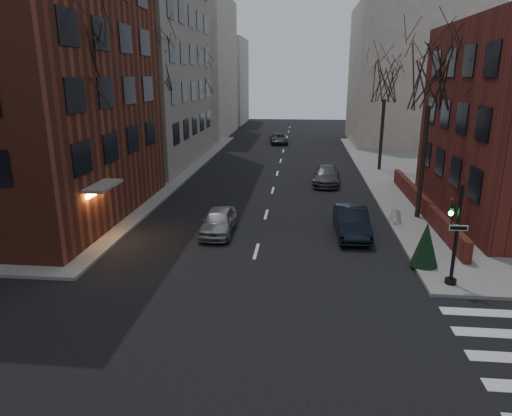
% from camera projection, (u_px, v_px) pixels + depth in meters
% --- Properties ---
extents(building_left_tan, '(18.00, 18.00, 28.00)m').
position_uv_depth(building_left_tan, '(90.00, 5.00, 40.38)').
color(building_left_tan, gray).
rests_on(building_left_tan, ground).
extents(low_wall_right, '(0.35, 16.00, 1.00)m').
position_uv_depth(low_wall_right, '(422.00, 204.00, 27.26)').
color(low_wall_right, maroon).
rests_on(low_wall_right, sidewalk_far_right).
extents(building_distant_la, '(14.00, 16.00, 18.00)m').
position_uv_depth(building_distant_la, '(178.00, 68.00, 61.65)').
color(building_distant_la, beige).
rests_on(building_distant_la, ground).
extents(building_distant_ra, '(14.00, 14.00, 16.00)m').
position_uv_depth(building_distant_ra, '(413.00, 76.00, 54.27)').
color(building_distant_ra, beige).
rests_on(building_distant_ra, ground).
extents(building_distant_lb, '(10.00, 12.00, 14.00)m').
position_uv_depth(building_distant_lb, '(216.00, 82.00, 78.25)').
color(building_distant_lb, beige).
rests_on(building_distant_lb, ground).
extents(traffic_signal, '(0.76, 0.44, 4.00)m').
position_uv_depth(traffic_signal, '(454.00, 242.00, 17.49)').
color(traffic_signal, black).
rests_on(traffic_signal, sidewalk_far_right).
extents(tree_left_a, '(4.18, 4.18, 10.26)m').
position_uv_depth(tree_left_a, '(80.00, 66.00, 22.04)').
color(tree_left_a, '#2D231C').
rests_on(tree_left_a, sidewalk_far_left).
extents(tree_left_b, '(4.40, 4.40, 10.80)m').
position_uv_depth(tree_left_b, '(156.00, 63.00, 33.38)').
color(tree_left_b, '#2D231C').
rests_on(tree_left_b, sidewalk_far_left).
extents(tree_left_c, '(3.96, 3.96, 9.72)m').
position_uv_depth(tree_left_c, '(199.00, 75.00, 47.00)').
color(tree_left_c, '#2D231C').
rests_on(tree_left_c, sidewalk_far_left).
extents(tree_right_a, '(3.96, 3.96, 9.72)m').
position_uv_depth(tree_right_a, '(432.00, 76.00, 24.29)').
color(tree_right_a, '#2D231C').
rests_on(tree_right_a, sidewalk_far_right).
extents(tree_right_b, '(3.74, 3.74, 9.18)m').
position_uv_depth(tree_right_b, '(386.00, 81.00, 37.79)').
color(tree_right_b, '#2D231C').
rests_on(tree_right_b, sidewalk_far_right).
extents(streetlamp_near, '(0.36, 0.36, 6.28)m').
position_uv_depth(streetlamp_near, '(150.00, 134.00, 30.81)').
color(streetlamp_near, black).
rests_on(streetlamp_near, sidewalk_far_left).
extents(streetlamp_far, '(0.36, 0.36, 6.28)m').
position_uv_depth(streetlamp_far, '(209.00, 111.00, 49.91)').
color(streetlamp_far, black).
rests_on(streetlamp_far, sidewalk_far_left).
extents(parked_sedan, '(1.67, 4.53, 1.48)m').
position_uv_depth(parked_sedan, '(351.00, 222.00, 23.63)').
color(parked_sedan, black).
rests_on(parked_sedan, ground).
extents(car_lane_silver, '(1.59, 3.94, 1.34)m').
position_uv_depth(car_lane_silver, '(218.00, 221.00, 23.93)').
color(car_lane_silver, gray).
rests_on(car_lane_silver, ground).
extents(car_lane_gray, '(2.31, 4.85, 1.36)m').
position_uv_depth(car_lane_gray, '(327.00, 176.00, 34.79)').
color(car_lane_gray, '#414146').
rests_on(car_lane_gray, ground).
extents(car_lane_far, '(2.51, 4.59, 1.22)m').
position_uv_depth(car_lane_far, '(279.00, 139.00, 55.54)').
color(car_lane_far, '#3B3B40').
rests_on(car_lane_far, ground).
extents(sandwich_board, '(0.51, 0.59, 0.80)m').
position_uv_depth(sandwich_board, '(396.00, 216.00, 25.24)').
color(sandwich_board, white).
rests_on(sandwich_board, sidewalk_far_right).
extents(evergreen_shrub, '(1.39, 1.39, 1.94)m').
position_uv_depth(evergreen_shrub, '(426.00, 244.00, 19.43)').
color(evergreen_shrub, black).
rests_on(evergreen_shrub, sidewalk_far_right).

